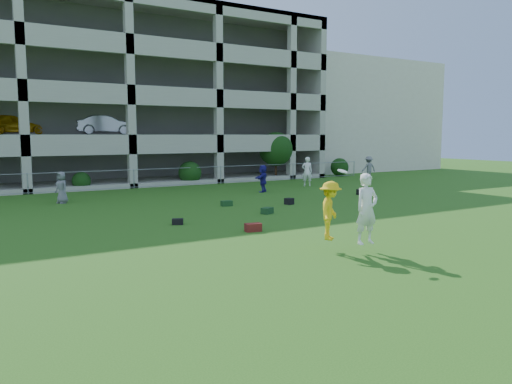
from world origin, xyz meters
TOP-DOWN VIEW (x-y plane):
  - ground at (0.00, 0.00)m, footprint 100.00×100.00m
  - stucco_building at (23.00, 28.00)m, footprint 16.00×14.00m
  - bystander_c at (-5.06, 14.22)m, footprint 0.76×0.88m
  - bystander_d at (5.75, 13.22)m, footprint 1.44×1.25m
  - bystander_e at (9.94, 14.57)m, footprint 0.82×0.72m
  - bystander_f at (16.89, 16.21)m, footprint 1.19×0.81m
  - bag_red_a at (-0.82, 3.37)m, footprint 0.59×0.39m
  - bag_black_b at (-2.52, 5.93)m, footprint 0.47×0.40m
  - bag_green_c at (1.67, 6.37)m, footprint 0.60×0.54m
  - crate_d at (4.07, 8.19)m, footprint 0.43×0.43m
  - bag_black_e at (9.75, 9.26)m, footprint 0.67×0.49m
  - bag_green_g at (1.28, 9.25)m, footprint 0.52×0.33m
  - frisbee_contest at (-0.16, -0.50)m, footprint 1.76×1.46m
  - parking_garage at (-0.01, 27.70)m, footprint 30.00×14.00m
  - fence at (0.00, 19.00)m, footprint 36.06×0.06m
  - shrub_row at (4.59, 19.70)m, footprint 34.38×2.52m

SIDE VIEW (x-z plane):
  - ground at x=0.00m, z-range 0.00..0.00m
  - bag_black_b at x=-2.52m, z-range 0.00..0.22m
  - bag_green_g at x=1.28m, z-range 0.00..0.25m
  - bag_green_c at x=1.67m, z-range 0.00..0.26m
  - bag_red_a at x=-0.82m, z-range 0.00..0.28m
  - crate_d at x=4.07m, z-range 0.00..0.30m
  - bag_black_e at x=9.75m, z-range 0.00..0.30m
  - fence at x=0.00m, z-range 0.01..1.21m
  - bystander_c at x=-5.06m, z-range 0.00..1.53m
  - bystander_d at x=5.75m, z-range 0.00..1.57m
  - bystander_f at x=16.89m, z-range 0.00..1.71m
  - bystander_e at x=9.94m, z-range 0.00..1.89m
  - frisbee_contest at x=-0.16m, z-range 0.14..2.25m
  - shrub_row at x=4.59m, z-range -0.24..3.26m
  - stucco_building at x=23.00m, z-range 0.00..10.00m
  - parking_garage at x=-0.01m, z-range 0.01..12.01m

